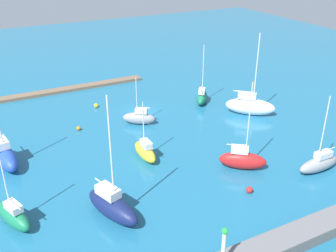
{
  "coord_description": "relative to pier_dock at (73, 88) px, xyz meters",
  "views": [
    {
      "loc": [
        23.46,
        54.83,
        26.22
      ],
      "look_at": [
        0.0,
        9.52,
        1.5
      ],
      "focal_mm": 41.82,
      "sensor_mm": 36.0,
      "label": 1
    }
  ],
  "objects": [
    {
      "name": "sailboat_white_center_basin",
      "position": [
        -22.57,
        24.61,
        1.28
      ],
      "size": [
        7.38,
        7.09,
        13.3
      ],
      "rotation": [
        0.0,
        0.0,
        2.39
      ],
      "color": "white",
      "rests_on": "water"
    },
    {
      "name": "harbor_beacon",
      "position": [
        0.69,
        50.58,
        3.18
      ],
      "size": [
        0.56,
        0.56,
        3.73
      ],
      "color": "silver",
      "rests_on": "breakwater"
    },
    {
      "name": "mooring_buoy_red",
      "position": [
        -8.93,
        42.1,
        0.11
      ],
      "size": [
        0.76,
        0.76,
        0.76
      ],
      "primitive_type": "sphere",
      "color": "red",
      "rests_on": "water"
    },
    {
      "name": "water",
      "position": [
        -7.3,
        15.62,
        -0.28
      ],
      "size": [
        160.0,
        160.0,
        0.0
      ],
      "primitive_type": "plane",
      "color": "#1E668C",
      "rests_on": "ground"
    },
    {
      "name": "sailboat_gray_lone_north",
      "position": [
        -5.12,
        19.65,
        0.79
      ],
      "size": [
        5.16,
        4.37,
        7.6
      ],
      "rotation": [
        0.0,
        0.0,
        5.66
      ],
      "color": "gray",
      "rests_on": "water"
    },
    {
      "name": "sailboat_red_lone_south",
      "position": [
        -11.33,
        37.5,
        1.01
      ],
      "size": [
        5.74,
        5.02,
        11.45
      ],
      "rotation": [
        0.0,
        0.0,
        2.48
      ],
      "color": "red",
      "rests_on": "water"
    },
    {
      "name": "mooring_buoy_yellow",
      "position": [
        -1.17,
        10.34,
        0.09
      ],
      "size": [
        0.74,
        0.74,
        0.74
      ],
      "primitive_type": "sphere",
      "color": "yellow",
      "rests_on": "water"
    },
    {
      "name": "sailboat_navy_mid_basin",
      "position": [
        6.28,
        38.91,
        1.1
      ],
      "size": [
        4.65,
        7.73,
        13.62
      ],
      "rotation": [
        0.0,
        0.0,
        1.9
      ],
      "color": "#141E4C",
      "rests_on": "water"
    },
    {
      "name": "sailboat_yellow_along_channel",
      "position": [
        -1.58,
        29.72,
        0.83
      ],
      "size": [
        1.75,
        5.29,
        7.88
      ],
      "rotation": [
        0.0,
        0.0,
        4.73
      ],
      "color": "yellow",
      "rests_on": "water"
    },
    {
      "name": "sailboat_green_outer_mooring",
      "position": [
        -18.34,
        16.69,
        0.83
      ],
      "size": [
        4.71,
        5.4,
        10.11
      ],
      "rotation": [
        0.0,
        0.0,
        4.06
      ],
      "color": "#19724C",
      "rests_on": "water"
    },
    {
      "name": "pier_dock",
      "position": [
        0.0,
        0.0,
        0.0
      ],
      "size": [
        27.27,
        2.04,
        0.55
      ],
      "primitive_type": "cube",
      "color": "brown",
      "rests_on": "ground"
    },
    {
      "name": "sailboat_gray_by_breakwater",
      "position": [
        -19.45,
        42.29,
        0.78
      ],
      "size": [
        6.14,
        1.81,
        10.03
      ],
      "rotation": [
        0.0,
        0.0,
        0.01
      ],
      "color": "gray",
      "rests_on": "water"
    },
    {
      "name": "breakwater",
      "position": [
        -7.3,
        50.58,
        0.38
      ],
      "size": [
        62.78,
        2.63,
        1.3
      ],
      "primitive_type": "cube",
      "color": "slate",
      "rests_on": "ground"
    },
    {
      "name": "mooring_buoy_orange",
      "position": [
        3.89,
        17.5,
        0.06
      ],
      "size": [
        0.66,
        0.66,
        0.66
      ],
      "primitive_type": "sphere",
      "color": "orange",
      "rests_on": "water"
    },
    {
      "name": "sailboat_green_near_pier",
      "position": [
        15.53,
        35.55,
        0.87
      ],
      "size": [
        3.64,
        6.01,
        9.62
      ],
      "rotation": [
        0.0,
        0.0,
        5.06
      ],
      "color": "#19724C",
      "rests_on": "water"
    },
    {
      "name": "sailboat_blue_inner_mooring",
      "position": [
        14.84,
        23.29,
        1.18
      ],
      "size": [
        3.46,
        7.37,
        11.33
      ],
      "rotation": [
        0.0,
        0.0,
        1.73
      ],
      "color": "#2347B2",
      "rests_on": "water"
    }
  ]
}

